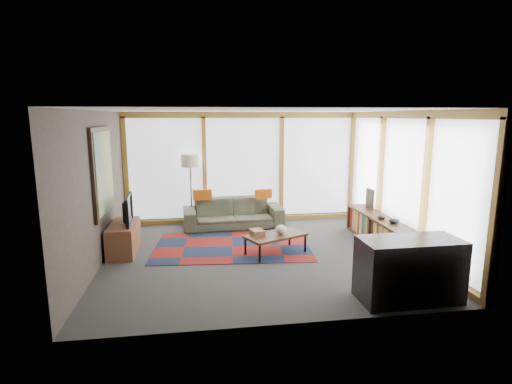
{
  "coord_description": "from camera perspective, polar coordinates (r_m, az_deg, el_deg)",
  "views": [
    {
      "loc": [
        -1.08,
        -6.89,
        2.51
      ],
      "look_at": [
        0.0,
        0.4,
        1.1
      ],
      "focal_mm": 28.0,
      "sensor_mm": 36.0,
      "label": 1
    }
  ],
  "objects": [
    {
      "name": "ground",
      "position": [
        7.41,
        0.46,
        -8.96
      ],
      "size": [
        5.5,
        5.5,
        0.0
      ],
      "primitive_type": "plane",
      "color": "#2F302D",
      "rests_on": "ground"
    },
    {
      "name": "room_envelope",
      "position": [
        7.68,
        3.48,
        3.56
      ],
      "size": [
        5.52,
        5.02,
        2.62
      ],
      "color": "#3B342B",
      "rests_on": "ground"
    },
    {
      "name": "rug",
      "position": [
        7.87,
        -3.41,
        -7.75
      ],
      "size": [
        3.12,
        2.15,
        0.01
      ],
      "primitive_type": "cube",
      "rotation": [
        0.0,
        0.0,
        -0.08
      ],
      "color": "maroon",
      "rests_on": "ground"
    },
    {
      "name": "sofa",
      "position": [
        9.14,
        -3.29,
        -3.02
      ],
      "size": [
        2.27,
        0.99,
        0.65
      ],
      "primitive_type": "imported",
      "rotation": [
        0.0,
        0.0,
        0.05
      ],
      "color": "#383C2B",
      "rests_on": "ground"
    },
    {
      "name": "pillow_left",
      "position": [
        9.04,
        -7.67,
        -0.39
      ],
      "size": [
        0.43,
        0.17,
        0.23
      ],
      "primitive_type": "cube",
      "rotation": [
        0.0,
        0.0,
        0.11
      ],
      "color": "#B0480D",
      "rests_on": "sofa"
    },
    {
      "name": "pillow_right",
      "position": [
        9.09,
        1.06,
        -0.28
      ],
      "size": [
        0.4,
        0.21,
        0.21
      ],
      "primitive_type": "cube",
      "rotation": [
        0.0,
        0.0,
        0.25
      ],
      "color": "#B0480D",
      "rests_on": "sofa"
    },
    {
      "name": "floor_lamp",
      "position": [
        9.23,
        -9.26,
        0.22
      ],
      "size": [
        0.42,
        0.42,
        1.67
      ],
      "primitive_type": null,
      "color": "#32281A",
      "rests_on": "ground"
    },
    {
      "name": "coffee_table",
      "position": [
        7.43,
        2.81,
        -7.43
      ],
      "size": [
        1.23,
        0.96,
        0.37
      ],
      "primitive_type": null,
      "rotation": [
        0.0,
        0.0,
        0.43
      ],
      "color": "#381F10",
      "rests_on": "ground"
    },
    {
      "name": "book_stack",
      "position": [
        7.35,
        0.15,
        -5.75
      ],
      "size": [
        0.28,
        0.32,
        0.09
      ],
      "primitive_type": "cube",
      "rotation": [
        0.0,
        0.0,
        0.24
      ],
      "color": "brown",
      "rests_on": "coffee_table"
    },
    {
      "name": "vase",
      "position": [
        7.37,
        3.58,
        -5.38
      ],
      "size": [
        0.24,
        0.24,
        0.17
      ],
      "primitive_type": "ellipsoid",
      "rotation": [
        0.0,
        0.0,
        -0.19
      ],
      "color": "beige",
      "rests_on": "coffee_table"
    },
    {
      "name": "bookshelf",
      "position": [
        8.3,
        17.01,
        -5.22
      ],
      "size": [
        0.41,
        2.26,
        0.56
      ],
      "primitive_type": null,
      "color": "#381F10",
      "rests_on": "ground"
    },
    {
      "name": "bowl_a",
      "position": [
        7.76,
        19.11,
        -3.91
      ],
      "size": [
        0.24,
        0.24,
        0.1
      ],
      "primitive_type": "ellipsoid",
      "rotation": [
        0.0,
        0.0,
        0.22
      ],
      "color": "black",
      "rests_on": "bookshelf"
    },
    {
      "name": "bowl_b",
      "position": [
        8.01,
        17.53,
        -3.43
      ],
      "size": [
        0.17,
        0.17,
        0.08
      ],
      "primitive_type": "ellipsoid",
      "rotation": [
        0.0,
        0.0,
        -0.05
      ],
      "color": "black",
      "rests_on": "bookshelf"
    },
    {
      "name": "shelf_picture",
      "position": [
        8.88,
        15.95,
        -0.89
      ],
      "size": [
        0.05,
        0.32,
        0.41
      ],
      "primitive_type": "cube",
      "rotation": [
        0.0,
        0.0,
        0.02
      ],
      "color": "black",
      "rests_on": "bookshelf"
    },
    {
      "name": "tv_console",
      "position": [
        7.84,
        -18.36,
        -6.27
      ],
      "size": [
        0.46,
        1.11,
        0.56
      ],
      "primitive_type": "cube",
      "color": "brown",
      "rests_on": "ground"
    },
    {
      "name": "television",
      "position": [
        7.73,
        -18.34,
        -2.39
      ],
      "size": [
        0.18,
        0.9,
        0.52
      ],
      "primitive_type": "imported",
      "rotation": [
        0.0,
        0.0,
        1.64
      ],
      "color": "black",
      "rests_on": "tv_console"
    },
    {
      "name": "bar_counter",
      "position": [
        5.96,
        21.02,
        -10.3
      ],
      "size": [
        1.38,
        0.66,
        0.87
      ],
      "primitive_type": "cube",
      "rotation": [
        0.0,
        0.0,
        0.01
      ],
      "color": "black",
      "rests_on": "ground"
    }
  ]
}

